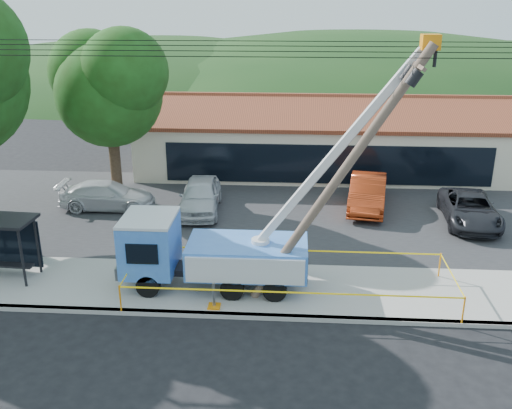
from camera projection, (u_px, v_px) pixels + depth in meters
The scene contains 16 objects.
ground at pixel (220, 354), 17.36m from camera, with size 120.00×120.00×0.00m, color black.
curb at pixel (228, 315), 19.30m from camera, with size 60.00×0.25×0.15m, color #ACA8A1.
sidewalk at pixel (233, 288), 21.08m from camera, with size 60.00×4.00×0.15m, color #ACA8A1.
parking_lot at pixel (250, 212), 28.57m from camera, with size 60.00×12.00×0.10m, color #28282B.
strip_mall at pixel (324, 139), 35.15m from camera, with size 22.50×8.53×4.67m.
tree_lot at pixel (108, 83), 27.80m from camera, with size 6.30×5.60×8.94m.
hill_west at pixel (155, 83), 69.76m from camera, with size 78.40×56.00×28.00m, color #163915.
hill_center at pixel (361, 85), 68.20m from camera, with size 89.60×64.00×32.00m, color #163915.
utility_truck at pixel (211, 249), 20.67m from camera, with size 10.61×3.61×9.01m.
leaning_pole at pixel (345, 169), 18.53m from camera, with size 5.69×1.74×8.92m.
bus_shelter at pixel (3, 233), 21.29m from camera, with size 2.59×1.69×2.41m.
caution_tape at pixel (289, 274), 20.38m from camera, with size 11.45×3.35×0.97m.
car_silver at pixel (201, 213), 28.52m from camera, with size 1.92×4.78×1.63m, color silver.
car_red at pixel (366, 210), 28.95m from camera, with size 1.73×4.96×1.64m, color #982D0F.
car_white at pixel (109, 210), 28.90m from camera, with size 1.94×4.77×1.38m, color silver.
car_dark at pixel (468, 224), 27.10m from camera, with size 2.32×5.02×1.40m, color black.
Camera 1 is at (2.08, -14.59, 10.31)m, focal length 40.00 mm.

